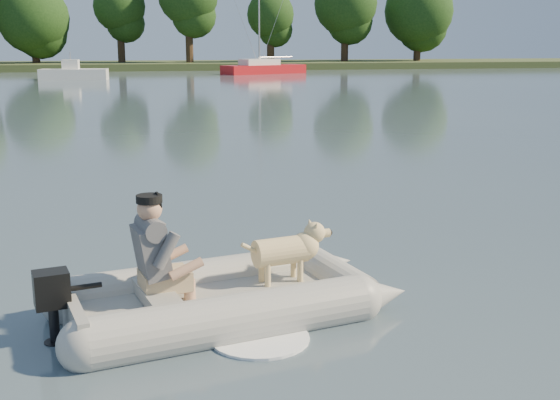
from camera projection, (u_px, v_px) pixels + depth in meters
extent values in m
plane|color=slate|center=(284.00, 336.00, 6.21)|extent=(160.00, 160.00, 0.00)
cube|color=#47512D|center=(149.00, 66.00, 65.41)|extent=(160.00, 12.00, 0.70)
cylinder|color=#332316|center=(36.00, 53.00, 62.58)|extent=(0.70, 0.70, 2.94)
sphere|color=#234617|center=(33.00, 18.00, 61.91)|extent=(6.27, 6.27, 6.27)
cylinder|color=#332316|center=(121.00, 49.00, 64.54)|extent=(0.70, 0.70, 3.67)
sphere|color=#234617|center=(119.00, 6.00, 63.70)|extent=(4.69, 4.69, 4.69)
cylinder|color=#332316|center=(189.00, 45.00, 63.94)|extent=(0.70, 0.70, 4.29)
cylinder|color=#332316|center=(271.00, 51.00, 65.79)|extent=(0.70, 0.70, 3.21)
sphere|color=#234617|center=(270.00, 15.00, 65.05)|extent=(4.41, 4.41, 4.41)
cylinder|color=#332316|center=(345.00, 47.00, 67.73)|extent=(0.70, 0.70, 3.94)
sphere|color=#234617|center=(346.00, 3.00, 66.83)|extent=(6.03, 6.03, 6.03)
cylinder|color=#332316|center=(417.00, 49.00, 69.50)|extent=(0.70, 0.70, 3.52)
sphere|color=#234617|center=(419.00, 11.00, 68.70)|extent=(6.68, 6.68, 6.68)
cube|color=#B31419|center=(264.00, 70.00, 55.41)|extent=(7.09, 4.65, 0.86)
cube|color=white|center=(259.00, 62.00, 55.03)|extent=(3.36, 2.62, 0.51)
cylinder|color=#A5A5AA|center=(259.00, 9.00, 54.13)|extent=(0.14, 0.14, 8.55)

